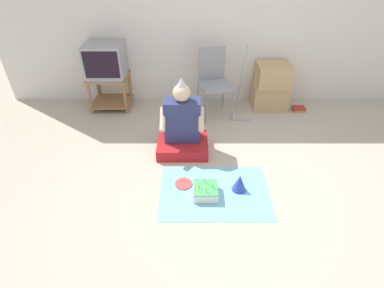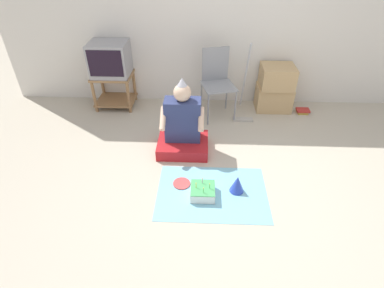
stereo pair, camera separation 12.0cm
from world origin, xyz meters
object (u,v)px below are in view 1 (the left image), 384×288
at_px(book_pile, 297,108).
at_px(paper_plate, 183,184).
at_px(tv, 104,60).
at_px(folding_chair, 213,78).
at_px(birthday_cake, 205,191).
at_px(party_hat_blue, 238,182).
at_px(cardboard_box_stack, 270,86).
at_px(dust_mop, 240,96).
at_px(person_seated, 181,128).

bearing_deg(book_pile, paper_plate, -136.28).
height_order(tv, folding_chair, tv).
height_order(tv, birthday_cake, tv).
relative_size(tv, paper_plate, 2.89).
relative_size(folding_chair, birthday_cake, 3.82).
bearing_deg(paper_plate, tv, 122.96).
distance_m(party_hat_blue, paper_plate, 0.59).
xyz_separation_m(tv, paper_plate, (1.12, -1.72, -0.72)).
distance_m(cardboard_box_stack, paper_plate, 2.15).
xyz_separation_m(cardboard_box_stack, book_pile, (0.43, -0.11, -0.31)).
bearing_deg(tv, party_hat_blue, -46.77).
height_order(tv, paper_plate, tv).
bearing_deg(party_hat_blue, cardboard_box_stack, 69.42).
bearing_deg(party_hat_blue, dust_mop, 82.57).
relative_size(folding_chair, book_pile, 5.10).
height_order(folding_chair, person_seated, folding_chair).
bearing_deg(birthday_cake, tv, 125.54).
xyz_separation_m(folding_chair, paper_plate, (-0.39, -1.54, -0.53)).
bearing_deg(tv, cardboard_box_stack, -0.10).
bearing_deg(party_hat_blue, book_pile, 56.73).
relative_size(tv, cardboard_box_stack, 0.79).
bearing_deg(tv, paper_plate, -57.04).
relative_size(cardboard_box_stack, party_hat_blue, 3.57).
distance_m(tv, birthday_cake, 2.40).
bearing_deg(book_pile, tv, 177.63).
bearing_deg(folding_chair, book_pile, 2.94).
relative_size(tv, dust_mop, 0.48).
bearing_deg(paper_plate, book_pile, 43.72).
distance_m(birthday_cake, paper_plate, 0.28).
xyz_separation_m(tv, cardboard_box_stack, (2.36, -0.00, -0.39)).
bearing_deg(dust_mop, book_pile, 9.24).
relative_size(folding_chair, person_seated, 1.02).
bearing_deg(cardboard_box_stack, paper_plate, -126.01).
height_order(book_pile, paper_plate, book_pile).
bearing_deg(person_seated, dust_mop, 45.66).
bearing_deg(dust_mop, party_hat_blue, -97.43).
xyz_separation_m(cardboard_box_stack, person_seated, (-1.27, -1.08, -0.04)).
bearing_deg(party_hat_blue, folding_chair, 96.49).
bearing_deg(cardboard_box_stack, tv, 179.90).
relative_size(folding_chair, paper_plate, 5.17).
bearing_deg(folding_chair, birthday_cake, -95.58).
xyz_separation_m(person_seated, paper_plate, (0.02, -0.64, -0.29)).
height_order(dust_mop, birthday_cake, dust_mop).
bearing_deg(tv, folding_chair, -6.89).
distance_m(dust_mop, party_hat_blue, 1.56).
bearing_deg(tv, birthday_cake, -54.46).
height_order(folding_chair, cardboard_box_stack, folding_chair).
distance_m(book_pile, paper_plate, 2.32).
xyz_separation_m(dust_mop, birthday_cake, (-0.55, -1.61, -0.25)).
bearing_deg(person_seated, folding_chair, 65.20).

